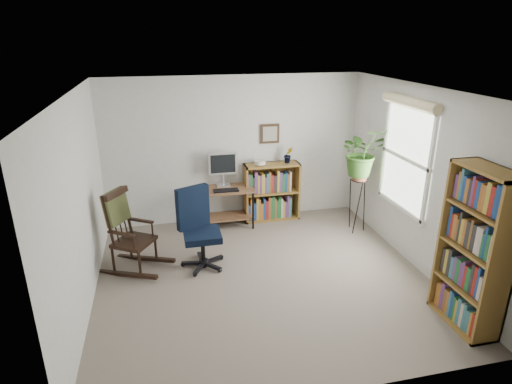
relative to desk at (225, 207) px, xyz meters
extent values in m
cube|color=slate|center=(0.22, -1.70, -0.33)|extent=(4.20, 4.00, 0.00)
cube|color=silver|center=(0.22, -1.70, 2.07)|extent=(4.20, 4.00, 0.00)
cube|color=silver|center=(0.22, 0.30, 0.87)|extent=(4.20, 0.00, 2.40)
cube|color=silver|center=(0.22, -3.70, 0.87)|extent=(4.20, 0.00, 2.40)
cube|color=silver|center=(-1.88, -1.70, 0.87)|extent=(0.00, 4.00, 2.40)
cube|color=silver|center=(2.32, -1.70, 0.87)|extent=(0.00, 4.00, 2.40)
cube|color=black|center=(0.00, -0.12, 0.34)|extent=(0.40, 0.15, 0.02)
imported|color=#315D20|center=(2.02, -0.64, 1.34)|extent=(1.69, 1.88, 1.46)
imported|color=#315D20|center=(1.09, 0.13, 0.70)|extent=(0.13, 0.24, 0.11)
camera|label=1|loc=(-0.95, -6.40, 2.68)|focal=30.00mm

